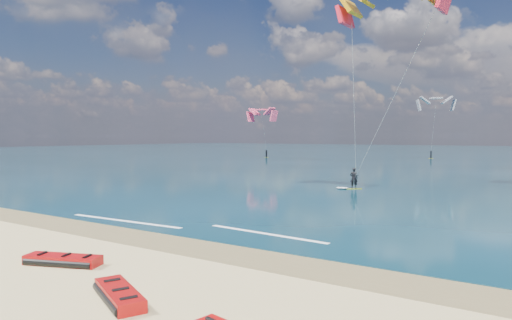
# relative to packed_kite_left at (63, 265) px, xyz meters

# --- Properties ---
(ground) EXTENTS (320.00, 320.00, 0.00)m
(ground) POSITION_rel_packed_kite_left_xyz_m (-0.86, 41.15, 0.00)
(ground) COLOR tan
(ground) RESTS_ON ground
(wet_sand_strip) EXTENTS (320.00, 2.40, 0.01)m
(wet_sand_strip) POSITION_rel_packed_kite_left_xyz_m (-0.86, 4.15, 0.00)
(wet_sand_strip) COLOR brown
(wet_sand_strip) RESTS_ON ground
(sea) EXTENTS (320.00, 200.00, 0.04)m
(sea) POSITION_rel_packed_kite_left_xyz_m (-0.86, 105.15, 0.02)
(sea) COLOR #082730
(sea) RESTS_ON ground
(packed_kite_left) EXTENTS (2.89, 1.91, 0.36)m
(packed_kite_left) POSITION_rel_packed_kite_left_xyz_m (0.00, 0.00, 0.00)
(packed_kite_left) COLOR #B1090B
(packed_kite_left) RESTS_ON ground
(packed_kite_mid) EXTENTS (2.76, 2.02, 0.37)m
(packed_kite_mid) POSITION_rel_packed_kite_left_xyz_m (4.13, -1.18, 0.00)
(packed_kite_mid) COLOR #A90D0B
(packed_kite_mid) RESTS_ON ground
(kitesurfer_main) EXTENTS (10.18, 7.09, 14.68)m
(kitesurfer_main) POSITION_rel_packed_kite_left_xyz_m (2.56, 22.27, 7.54)
(kitesurfer_main) COLOR #AFE11A
(kitesurfer_main) RESTS_ON sea
(shoreline_foam) EXTENTS (13.86, 1.94, 0.01)m
(shoreline_foam) POSITION_rel_packed_kite_left_xyz_m (-0.82, 6.74, 0.05)
(shoreline_foam) COLOR white
(shoreline_foam) RESTS_ON ground
(distant_kites) EXTENTS (71.17, 16.22, 11.21)m
(distant_kites) POSITION_rel_packed_kite_left_xyz_m (1.12, 70.48, 5.22)
(distant_kites) COLOR yellow
(distant_kites) RESTS_ON ground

